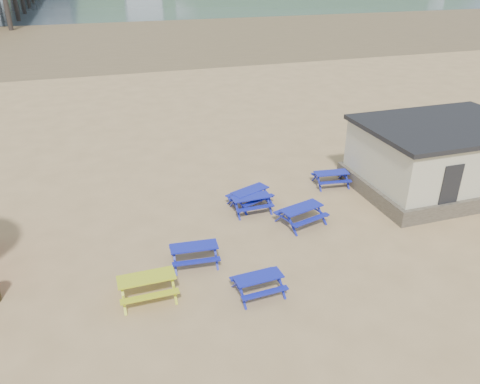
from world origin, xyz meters
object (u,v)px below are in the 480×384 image
object	(u,v)px
picnic_table_blue_b	(251,203)
amenity_block	(440,157)
picnic_table_blue_a	(250,197)
picnic_table_yellow	(147,286)

from	to	relation	value
picnic_table_blue_b	amenity_block	xyz separation A→B (m)	(8.97, -0.56, 1.22)
picnic_table_blue_a	amenity_block	size ratio (longest dim) A/B	0.28
picnic_table_blue_b	picnic_table_yellow	distance (m)	6.62
picnic_table_blue_b	picnic_table_yellow	world-z (taller)	picnic_table_yellow
picnic_table_blue_a	picnic_table_yellow	xyz separation A→B (m)	(-5.14, -4.91, 0.02)
picnic_table_blue_a	amenity_block	distance (m)	8.98
picnic_table_blue_a	picnic_table_blue_b	xyz separation A→B (m)	(-0.15, -0.56, -0.01)
picnic_table_blue_a	picnic_table_blue_b	bearing A→B (deg)	-126.79
picnic_table_blue_a	picnic_table_blue_b	world-z (taller)	picnic_table_blue_a
picnic_table_yellow	amenity_block	xyz separation A→B (m)	(13.97, 3.78, 1.19)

